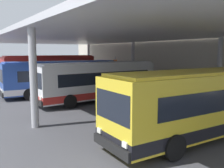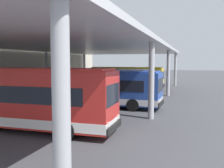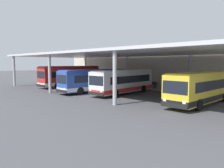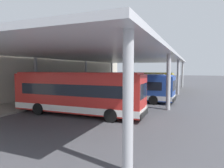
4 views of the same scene
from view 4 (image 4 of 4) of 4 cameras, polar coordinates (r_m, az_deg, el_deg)
name	(u,v)px [view 4 (image 4 of 4)]	position (r m, az deg, el deg)	size (l,w,h in m)	color
ground_plane	(154,99)	(25.98, 11.89, -4.25)	(200.00, 200.00, 0.00)	#47474C
platform_kerb	(75,94)	(30.37, -10.48, -2.82)	(42.00, 4.50, 0.18)	gray
station_building_facade	(57,73)	(32.03, -15.45, 3.07)	(48.00, 1.60, 6.42)	beige
canopy_shelter	(114,58)	(27.28, 0.55, 7.44)	(40.00, 17.00, 5.55)	silver
bus_nearest_bay	(78,93)	(16.82, -9.91, -2.58)	(2.90, 11.38, 3.57)	red
bus_second_bay	(129,87)	(23.78, 4.92, -0.95)	(3.00, 10.62, 3.17)	#284CA8
bus_middle_bay	(128,84)	(28.29, 4.59, -0.09)	(3.22, 10.67, 3.17)	white
bus_far_bay	(145,80)	(38.25, 9.40, 1.03)	(2.87, 10.58, 3.17)	yellow
bench_waiting	(78,90)	(30.92, -9.91, -1.61)	(1.80, 0.45, 0.92)	#383D47
trash_bin	(68,91)	(29.21, -12.49, -1.97)	(0.52, 0.52, 0.98)	maroon
banner_sign	(51,85)	(24.54, -17.12, -0.20)	(0.70, 0.12, 3.20)	#B2B2B7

